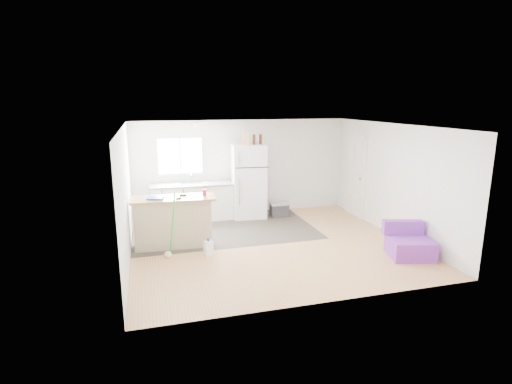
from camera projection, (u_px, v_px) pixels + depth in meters
room at (272, 187)px, 7.88m from camera, size 5.51×5.01×2.41m
vinyl_zone at (224, 229)px, 9.13m from camera, size 4.05×2.50×0.00m
window at (180, 156)px, 9.73m from camera, size 1.18×0.06×0.98m
interior_door at (355, 176)px, 10.09m from camera, size 0.11×0.92×2.10m
ceiling_fixture at (201, 125)px, 8.43m from camera, size 0.30×0.30×0.07m
kitchen_cabinets at (193, 201)px, 9.75m from camera, size 2.04×0.67×1.18m
peninsula at (173, 222)px, 7.97m from camera, size 1.67×0.72×1.01m
refrigerator at (248, 181)px, 9.94m from camera, size 0.87×0.83×1.82m
cooler at (279, 209)px, 10.14m from camera, size 0.48×0.34×0.35m
purple_seat at (409, 244)px, 7.51m from camera, size 0.93×0.91×0.63m
cleaner_jug at (209, 248)px, 7.54m from camera, size 0.19×0.16×0.34m
mop at (169, 245)px, 7.45m from camera, size 0.27×0.34×1.25m
red_cup at (205, 192)px, 8.02m from camera, size 0.08×0.08×0.12m
blue_tray at (155, 198)px, 7.71m from camera, size 0.34×0.28×0.04m
tool_a at (183, 195)px, 7.99m from camera, size 0.15×0.07×0.03m
tool_b at (178, 198)px, 7.73m from camera, size 0.11×0.06×0.03m
cardboard_box at (246, 139)px, 9.65m from camera, size 0.22×0.17×0.30m
bottle_left at (254, 139)px, 9.67m from camera, size 0.09×0.09×0.25m
bottle_right at (260, 139)px, 9.73m from camera, size 0.07×0.07×0.25m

